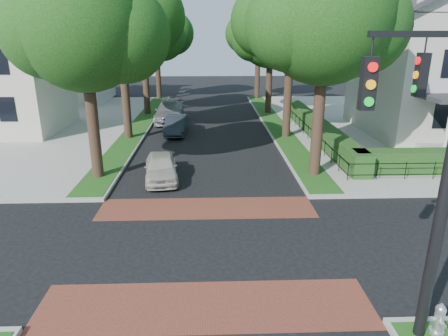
{
  "coord_description": "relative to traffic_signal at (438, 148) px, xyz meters",
  "views": [
    {
      "loc": [
        0.18,
        -12.21,
        6.94
      ],
      "look_at": [
        0.74,
        3.73,
        1.6
      ],
      "focal_mm": 32.0,
      "sensor_mm": 36.0,
      "label": 1
    }
  ],
  "objects": [
    {
      "name": "parked_car_rear",
      "position": [
        -8.12,
        25.54,
        -3.9
      ],
      "size": [
        2.38,
        5.62,
        1.62
      ],
      "primitive_type": "imported",
      "rotation": [
        0.0,
        0.0,
        0.02
      ],
      "color": "slate",
      "rests_on": "ground"
    },
    {
      "name": "tree_left_far",
      "position": [
        -10.29,
        28.63,
        2.41
      ],
      "size": [
        7.0,
        6.02,
        9.86
      ],
      "color": "black",
      "rests_on": "sidewalk_nw"
    },
    {
      "name": "fire_hydrant",
      "position": [
        0.64,
        -0.19,
        -4.16
      ],
      "size": [
        0.43,
        0.43,
        0.84
      ],
      "rotation": [
        0.0,
        0.0,
        -0.11
      ],
      "color": "#BBBBBD",
      "rests_on": "sidewalk_se"
    },
    {
      "name": "tree_right_back",
      "position": [
        0.72,
        37.64,
        2.56
      ],
      "size": [
        7.5,
        6.45,
        10.2
      ],
      "color": "black",
      "rests_on": "sidewalk_ne"
    },
    {
      "name": "tree_left_near",
      "position": [
        -10.28,
        11.64,
        2.56
      ],
      "size": [
        7.5,
        6.45,
        10.2
      ],
      "color": "black",
      "rests_on": "sidewalk_nw"
    },
    {
      "name": "tree_left_mid",
      "position": [
        -10.28,
        19.66,
        3.64
      ],
      "size": [
        8.0,
        6.88,
        11.48
      ],
      "color": "black",
      "rests_on": "sidewalk_nw"
    },
    {
      "name": "tree_right_far",
      "position": [
        0.71,
        28.64,
        2.2
      ],
      "size": [
        7.25,
        6.23,
        9.74
      ],
      "color": "black",
      "rests_on": "sidewalk_ne"
    },
    {
      "name": "fence_main_road",
      "position": [
        2.01,
        19.41,
        -4.11
      ],
      "size": [
        0.06,
        18.0,
        0.9
      ],
      "primitive_type": null,
      "color": "black",
      "rests_on": "sidewalk_ne"
    },
    {
      "name": "grass_strip_ne",
      "position": [
        0.51,
        23.51,
        -4.55
      ],
      "size": [
        1.6,
        29.8,
        0.02
      ],
      "primitive_type": "cube",
      "color": "#224614",
      "rests_on": "sidewalk_ne"
    },
    {
      "name": "grass_strip_nw",
      "position": [
        -10.29,
        23.51,
        -4.55
      ],
      "size": [
        1.6,
        29.8,
        0.02
      ],
      "primitive_type": "cube",
      "color": "#224614",
      "rests_on": "sidewalk_nw"
    },
    {
      "name": "tree_right_near",
      "position": [
        0.72,
        11.65,
        2.92
      ],
      "size": [
        7.75,
        6.67,
        10.66
      ],
      "color": "black",
      "rests_on": "sidewalk_ne"
    },
    {
      "name": "ground",
      "position": [
        -4.89,
        4.41,
        -4.71
      ],
      "size": [
        120.0,
        120.0,
        0.0
      ],
      "primitive_type": "plane",
      "color": "black",
      "rests_on": "ground"
    },
    {
      "name": "crosswalk_far",
      "position": [
        -4.89,
        7.61,
        -4.7
      ],
      "size": [
        9.0,
        2.2,
        0.01
      ],
      "primitive_type": "cube",
      "color": "brown",
      "rests_on": "ground"
    },
    {
      "name": "traffic_signal",
      "position": [
        0.0,
        0.0,
        0.0
      ],
      "size": [
        2.17,
        2.0,
        8.0
      ],
      "color": "black",
      "rests_on": "sidewalk_se"
    },
    {
      "name": "tree_left_back",
      "position": [
        -10.28,
        37.65,
        2.7
      ],
      "size": [
        7.75,
        6.66,
        10.44
      ],
      "color": "black",
      "rests_on": "sidewalk_nw"
    },
    {
      "name": "parked_car_front",
      "position": [
        -7.19,
        11.17,
        -4.04
      ],
      "size": [
        2.08,
        4.09,
        1.34
      ],
      "primitive_type": "imported",
      "rotation": [
        0.0,
        0.0,
        0.13
      ],
      "color": "beige",
      "rests_on": "ground"
    },
    {
      "name": "parked_car_middle",
      "position": [
        -7.19,
        20.89,
        -4.03
      ],
      "size": [
        1.56,
        4.17,
        1.36
      ],
      "primitive_type": "imported",
      "rotation": [
        0.0,
        0.0,
        -0.03
      ],
      "color": "#1E262E",
      "rests_on": "ground"
    },
    {
      "name": "tree_right_mid",
      "position": [
        0.72,
        19.66,
        3.28
      ],
      "size": [
        8.25,
        7.09,
        11.22
      ],
      "color": "black",
      "rests_on": "sidewalk_ne"
    },
    {
      "name": "crosswalk_near",
      "position": [
        -4.89,
        1.21,
        -4.7
      ],
      "size": [
        9.0,
        2.2,
        0.01
      ],
      "primitive_type": "cube",
      "color": "brown",
      "rests_on": "ground"
    },
    {
      "name": "sidewalk_ne",
      "position": [
        14.61,
        23.41,
        -4.63
      ],
      "size": [
        30.0,
        30.0,
        0.15
      ],
      "primitive_type": "cube",
      "color": "gray",
      "rests_on": "ground"
    },
    {
      "name": "house_left_far",
      "position": [
        -20.38,
        36.41,
        0.33
      ],
      "size": [
        10.0,
        9.0,
        10.14
      ],
      "color": "beige",
      "rests_on": "sidewalk_nw"
    },
    {
      "name": "hedge_main_road",
      "position": [
        2.81,
        19.41,
        -3.96
      ],
      "size": [
        1.0,
        18.0,
        1.2
      ],
      "primitive_type": "cube",
      "color": "#194116",
      "rests_on": "sidewalk_ne"
    }
  ]
}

